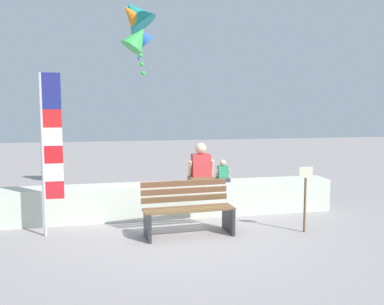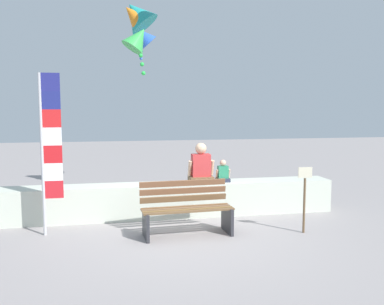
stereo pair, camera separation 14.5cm
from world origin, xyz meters
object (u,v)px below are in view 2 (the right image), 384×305
(park_bench, at_px, (186,210))
(kite_blue, at_px, (142,36))
(flag_banner, at_px, (48,144))
(kite_orange, at_px, (134,16))
(person_child, at_px, (223,173))
(kite_teal, at_px, (137,15))
(person_adult, at_px, (201,167))
(kite_green, at_px, (138,39))
(sign_post, at_px, (305,194))

(park_bench, xyz_separation_m, kite_blue, (-0.40, 4.17, 3.55))
(flag_banner, distance_m, kite_orange, 4.14)
(person_child, distance_m, kite_teal, 4.27)
(person_adult, relative_size, kite_blue, 0.84)
(flag_banner, relative_size, kite_blue, 2.87)
(park_bench, xyz_separation_m, person_child, (0.96, 1.18, 0.42))
(person_child, bearing_deg, kite_teal, 127.44)
(person_adult, xyz_separation_m, kite_teal, (-1.08, 2.00, 3.31))
(park_bench, bearing_deg, kite_orange, 101.94)
(kite_teal, bearing_deg, person_adult, -61.66)
(kite_orange, bearing_deg, park_bench, -78.06)
(kite_orange, distance_m, kite_green, 1.48)
(kite_blue, height_order, kite_orange, kite_orange)
(person_adult, height_order, person_child, person_adult)
(flag_banner, height_order, kite_orange, kite_orange)
(kite_green, bearing_deg, kite_blue, 83.78)
(park_bench, height_order, flag_banner, flag_banner)
(kite_teal, bearing_deg, kite_orange, -141.03)
(person_child, xyz_separation_m, kite_teal, (-1.53, 2.00, 3.44))
(park_bench, height_order, kite_teal, kite_teal)
(kite_orange, distance_m, kite_teal, 0.11)
(kite_blue, xyz_separation_m, sign_post, (2.38, -4.48, -3.28))
(person_child, xyz_separation_m, flag_banner, (-3.20, -0.79, 0.70))
(person_adult, distance_m, kite_blue, 4.33)
(flag_banner, height_order, sign_post, flag_banner)
(kite_orange, height_order, kite_green, kite_orange)
(flag_banner, bearing_deg, kite_blue, 63.95)
(kite_teal, bearing_deg, park_bench, -79.74)
(person_child, height_order, kite_blue, kite_blue)
(sign_post, bearing_deg, person_child, 124.51)
(person_child, distance_m, flag_banner, 3.37)
(person_adult, distance_m, kite_teal, 4.01)
(kite_teal, height_order, sign_post, kite_teal)
(person_child, xyz_separation_m, sign_post, (1.03, -1.49, -0.15))
(kite_orange, xyz_separation_m, kite_teal, (0.08, 0.07, 0.04))
(person_adult, xyz_separation_m, flag_banner, (-2.75, -0.79, 0.57))
(flag_banner, xyz_separation_m, kite_green, (1.59, 1.43, 1.98))
(person_adult, relative_size, flag_banner, 0.29)
(person_adult, height_order, kite_orange, kite_orange)
(park_bench, bearing_deg, person_child, 50.89)
(person_adult, bearing_deg, kite_teal, 118.34)
(kite_blue, distance_m, kite_orange, 1.13)
(kite_blue, bearing_deg, kite_orange, -103.86)
(person_child, bearing_deg, kite_blue, 114.30)
(kite_blue, distance_m, kite_green, 2.41)
(park_bench, relative_size, kite_blue, 1.65)
(flag_banner, bearing_deg, kite_green, 41.95)
(park_bench, xyz_separation_m, person_adult, (0.50, 1.18, 0.55))
(person_child, bearing_deg, sign_post, -55.49)
(person_child, distance_m, kite_green, 3.19)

